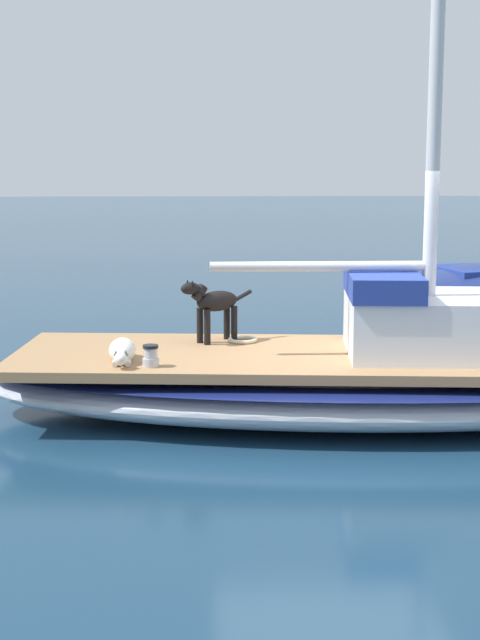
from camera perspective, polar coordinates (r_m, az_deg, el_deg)
ground_plane at (r=9.85m, az=5.85°, el=-5.76°), size 120.00×120.00×0.00m
sailboat_main at (r=9.76m, az=5.89°, el=-3.86°), size 3.14×7.43×0.66m
cabin_house at (r=9.76m, az=12.52°, el=-0.03°), size 1.59×2.34×0.84m
dog_white at (r=9.28m, az=-7.12°, el=-1.86°), size 0.95×0.28×0.22m
dog_black at (r=10.14m, az=-1.60°, el=0.99°), size 0.62×0.81×0.70m
deck_winch at (r=9.03m, az=-5.41°, el=-2.20°), size 0.16×0.16×0.21m
coiled_rope at (r=10.23m, az=0.17°, el=-1.20°), size 0.32×0.32×0.04m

